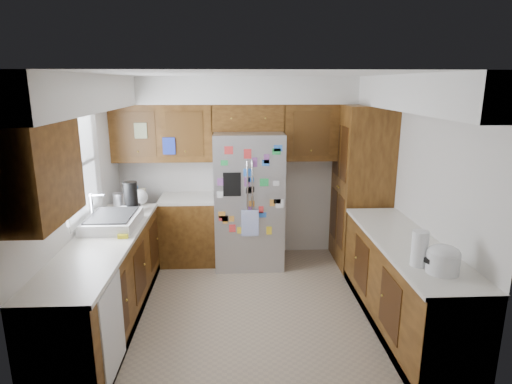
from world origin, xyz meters
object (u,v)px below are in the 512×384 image
rice_cooker (443,259)px  paper_towel (420,249)px  pantry (361,187)px  fridge (249,199)px

rice_cooker → paper_towel: (-0.14, 0.14, 0.03)m
paper_towel → rice_cooker: bearing=-46.3°
pantry → fridge: size_ratio=1.19×
pantry → rice_cooker: (-0.00, -2.34, -0.03)m
fridge → paper_towel: (1.36, -2.25, 0.17)m
rice_cooker → paper_towel: paper_towel is taller
rice_cooker → paper_towel: bearing=133.7°
pantry → paper_towel: pantry is taller
fridge → paper_towel: size_ratio=5.90×
pantry → rice_cooker: size_ratio=7.85×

